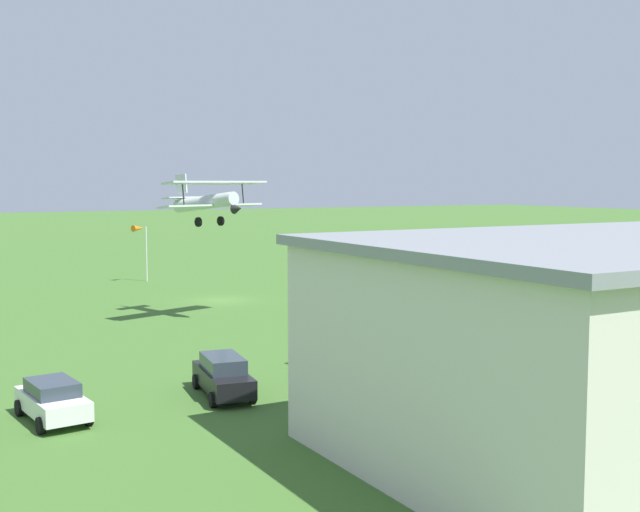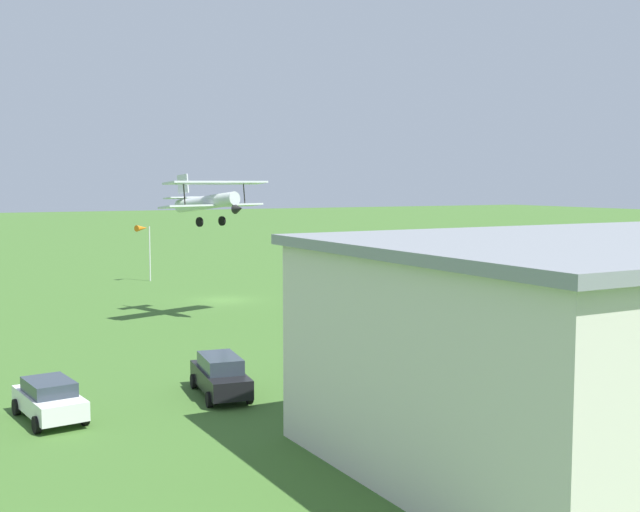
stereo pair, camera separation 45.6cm
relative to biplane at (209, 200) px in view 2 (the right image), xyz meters
The scene contains 8 objects.
ground_plane 11.39m from the biplane, 116.19° to the right, with size 400.00×400.00×0.00m, color #3D6628.
biplane is the anchor object (origin of this frame).
car_black 21.17m from the biplane, 71.84° to the left, with size 2.34×4.87×1.73m.
car_white 24.50m from the biplane, 55.51° to the left, with size 2.43×4.34×1.57m.
person_watching_takeoff 23.00m from the biplane, 128.90° to the left, with size 0.44×0.44×1.52m.
person_walking_on_apron 17.02m from the biplane, 87.58° to the left, with size 0.50×0.50×1.78m.
person_at_fence_line 20.73m from the biplane, 126.48° to the left, with size 0.41×0.41×1.68m.
windsock 22.16m from the biplane, 93.20° to the right, with size 1.47×1.16×5.22m.
Camera 2 is at (21.37, 58.19, 9.09)m, focal length 45.08 mm.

